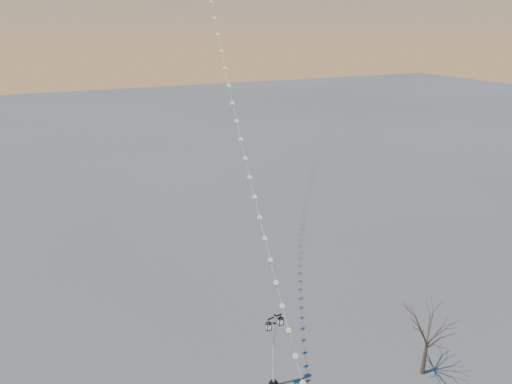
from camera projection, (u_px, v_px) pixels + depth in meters
street_lamp at (274, 347)px, 26.80m from camera, size 1.29×0.59×5.11m
bare_tree at (428, 333)px, 27.74m from camera, size 2.61×2.61×4.34m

